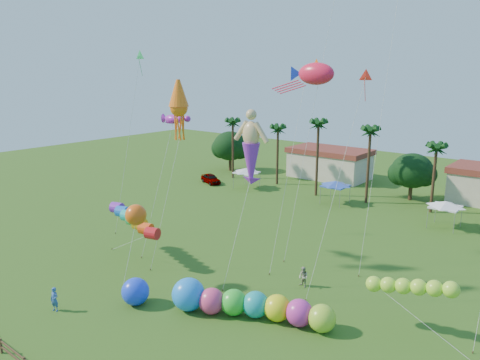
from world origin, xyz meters
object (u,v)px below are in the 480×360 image
Objects in this scene: car_a at (211,179)px; caterpillar_inflatable at (245,304)px; blue_ball at (135,291)px; spectator_a at (54,299)px; spectator_b at (303,277)px.

car_a is 0.37× the size of caterpillar_inflatable.
caterpillar_inflatable is 5.58× the size of blue_ball.
spectator_a is 18.95m from spectator_b.
caterpillar_inflatable is (29.22, -28.05, 0.28)m from car_a.
caterpillar_inflatable reaches higher than spectator_b.
spectator_a reaches higher than spectator_b.
spectator_b is (29.87, -21.35, 0.11)m from car_a.
spectator_b is at bearing 36.56° from spectator_a.
spectator_a is at bearing -112.24° from spectator_b.
spectator_a is 5.74m from blue_ball.
caterpillar_inflatable reaches higher than blue_ball.
car_a is 36.72m from spectator_b.
blue_ball is (-8.15, -10.40, 0.18)m from spectator_b.
blue_ball is (21.72, -31.74, 0.30)m from car_a.
spectator_a is 0.16× the size of caterpillar_inflatable.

